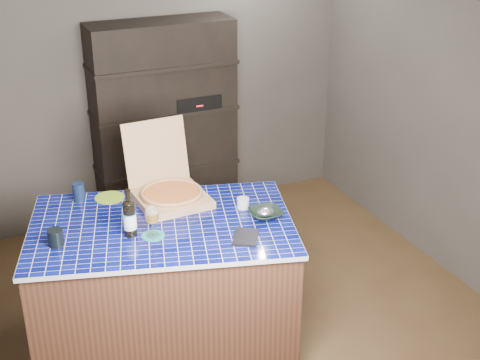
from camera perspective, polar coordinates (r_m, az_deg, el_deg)
name	(u,v)px	position (r m, az deg, el deg)	size (l,w,h in m)	color
room	(235,149)	(4.35, -0.39, 2.65)	(3.50, 3.50, 3.50)	brown
shelving_unit	(165,125)	(5.81, -6.40, 4.65)	(1.20, 0.41, 1.80)	black
kitchen_island	(165,284)	(4.43, -6.43, -8.79)	(1.85, 1.44, 0.90)	#48281C
pizza_box	(170,191)	(4.45, -6.00, -0.96)	(0.47, 0.56, 0.48)	#AF785A
mead_bottle	(130,218)	(4.04, -9.40, -3.19)	(0.08, 0.08, 0.30)	black
teal_trivet	(153,236)	(4.06, -7.42, -4.75)	(0.14, 0.14, 0.01)	#177A76
wine_glass	(152,216)	(4.00, -7.53, -3.02)	(0.09, 0.09, 0.20)	white
tumbler	(56,237)	(4.06, -15.45, -4.75)	(0.09, 0.09, 0.10)	black
dvd_case	(246,237)	(4.00, 0.48, -4.91)	(0.14, 0.20, 0.02)	black
bowl	(266,214)	(4.23, 2.19, -2.90)	(0.21, 0.21, 0.05)	black
foil_contents	(266,212)	(4.23, 2.20, -2.72)	(0.11, 0.10, 0.05)	silver
white_jar	(243,203)	(4.35, 0.26, -1.98)	(0.08, 0.08, 0.07)	silver
navy_cup	(79,192)	(4.56, -13.59, -1.00)	(0.08, 0.08, 0.13)	#0E1934
green_trivet	(110,197)	(4.58, -11.07, -1.47)	(0.20, 0.20, 0.01)	#7BAA24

